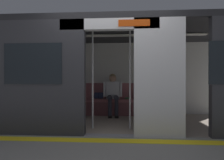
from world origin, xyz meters
TOP-DOWN VIEW (x-y plane):
  - ground_plane at (0.00, 0.00)m, footprint 60.00×60.00m
  - platform_edge_strip at (0.00, 0.30)m, footprint 8.00×0.24m
  - train_car at (0.06, -1.16)m, footprint 6.40×2.68m
  - bench_seat at (0.00, -2.16)m, footprint 2.91×0.44m
  - person_seated at (0.07, -2.11)m, footprint 0.55×0.70m
  - handbag at (0.50, -2.24)m, footprint 0.26×0.15m
  - book at (-0.36, -2.23)m, footprint 0.16×0.22m
  - grab_pole_door at (0.39, -0.52)m, footprint 0.04×0.04m
  - grab_pole_far at (-0.39, -0.56)m, footprint 0.04×0.04m

SIDE VIEW (x-z plane):
  - ground_plane at x=0.00m, z-range 0.00..0.00m
  - platform_edge_strip at x=0.00m, z-range 0.00..0.01m
  - bench_seat at x=0.00m, z-range 0.13..0.60m
  - book at x=-0.36m, z-range 0.48..0.51m
  - handbag at x=0.50m, z-range 0.48..0.65m
  - person_seated at x=0.07m, z-range 0.09..1.30m
  - grab_pole_door at x=0.39m, z-range 0.00..2.13m
  - grab_pole_far at x=-0.39m, z-range 0.00..2.13m
  - train_car at x=0.06m, z-range 0.36..2.63m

